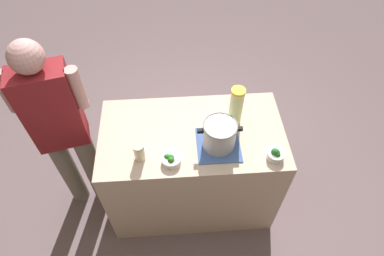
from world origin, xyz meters
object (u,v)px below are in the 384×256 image
at_px(cooking_pot, 219,135).
at_px(broccoli_bowl_front, 171,159).
at_px(lemonade_pitcher, 236,107).
at_px(mason_jar, 139,152).
at_px(broccoli_bowl_center, 276,154).
at_px(person_cook, 62,131).

height_order(cooking_pot, broccoli_bowl_front, cooking_pot).
xyz_separation_m(lemonade_pitcher, mason_jar, (0.66, 0.27, -0.09)).
distance_m(broccoli_bowl_front, broccoli_bowl_center, 0.68).
xyz_separation_m(broccoli_bowl_center, person_cook, (1.43, -0.32, -0.04)).
distance_m(broccoli_bowl_center, person_cook, 1.46).
height_order(mason_jar, broccoli_bowl_center, mason_jar).
xyz_separation_m(cooking_pot, mason_jar, (0.52, 0.07, -0.05)).
relative_size(lemonade_pitcher, broccoli_bowl_front, 2.49).
bearing_deg(cooking_pot, broccoli_bowl_front, 19.48).
bearing_deg(person_cook, broccoli_bowl_center, 167.18).
distance_m(mason_jar, broccoli_bowl_front, 0.21).
relative_size(cooking_pot, broccoli_bowl_front, 2.33).
bearing_deg(mason_jar, person_cook, -25.79).
distance_m(lemonade_pitcher, mason_jar, 0.71).
xyz_separation_m(broccoli_bowl_front, broccoli_bowl_center, (-0.68, 0.01, 0.01)).
distance_m(cooking_pot, person_cook, 1.10).
height_order(cooking_pot, mason_jar, cooking_pot).
xyz_separation_m(broccoli_bowl_front, person_cook, (0.75, -0.31, -0.03)).
relative_size(cooking_pot, mason_jar, 2.19).
distance_m(lemonade_pitcher, person_cook, 1.22).
height_order(broccoli_bowl_front, person_cook, person_cook).
bearing_deg(person_cook, lemonade_pitcher, 180.00).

